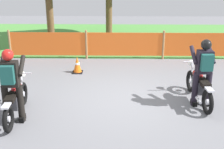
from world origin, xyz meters
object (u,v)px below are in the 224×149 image
motorcycle_lead (199,85)px  rider_trailing (11,82)px  motorcycle_trailing (16,100)px  traffic_cone (77,65)px  rider_lead (204,69)px

motorcycle_lead → rider_trailing: 4.55m
motorcycle_trailing → traffic_cone: 3.17m
motorcycle_trailing → rider_lead: 4.49m
motorcycle_lead → motorcycle_trailing: motorcycle_lead is taller
rider_trailing → motorcycle_trailing: bearing=0.5°
motorcycle_trailing → rider_trailing: bearing=-179.5°
motorcycle_lead → motorcycle_trailing: (-4.39, -0.90, -0.01)m
motorcycle_trailing → rider_trailing: rider_trailing is taller
motorcycle_lead → motorcycle_trailing: bearing=96.9°
rider_lead → rider_trailing: bearing=96.9°
motorcycle_trailing → rider_lead: (4.41, 0.69, 0.52)m
rider_lead → rider_trailing: (-4.40, -0.89, 0.00)m
motorcycle_trailing → traffic_cone: size_ratio=3.56×
rider_lead → traffic_cone: rider_lead is taller
traffic_cone → motorcycle_lead: bearing=-32.0°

